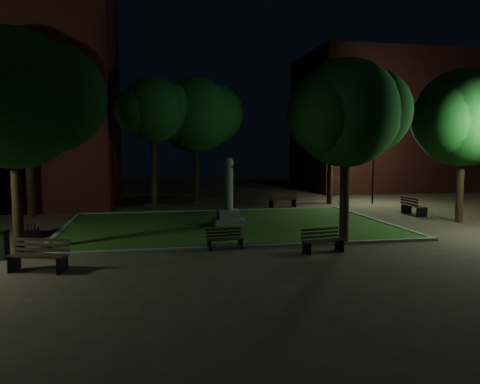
% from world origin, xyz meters
% --- Properties ---
extents(ground, '(80.00, 80.00, 0.00)m').
position_xyz_m(ground, '(0.00, 0.00, 0.00)').
color(ground, '#443627').
extents(lawn, '(15.00, 10.00, 0.08)m').
position_xyz_m(lawn, '(0.00, 2.00, 0.04)').
color(lawn, '#285116').
rests_on(lawn, ground).
extents(lawn_kerb, '(15.40, 10.40, 0.12)m').
position_xyz_m(lawn_kerb, '(0.00, 2.00, 0.06)').
color(lawn_kerb, slate).
rests_on(lawn_kerb, ground).
extents(monument, '(1.40, 1.40, 3.20)m').
position_xyz_m(monument, '(0.00, 2.00, 0.96)').
color(monument, gray).
rests_on(monument, lawn).
extents(building_far, '(16.00, 10.00, 12.00)m').
position_xyz_m(building_far, '(18.00, 20.00, 6.00)').
color(building_far, '#561C16').
rests_on(building_far, ground).
extents(tree_west, '(5.97, 4.87, 7.86)m').
position_xyz_m(tree_west, '(-8.16, -2.43, 5.42)').
color(tree_west, black).
rests_on(tree_west, ground).
extents(tree_north_wl, '(4.79, 3.91, 7.95)m').
position_xyz_m(tree_north_wl, '(-3.35, 8.79, 5.98)').
color(tree_north_wl, black).
rests_on(tree_north_wl, ground).
extents(tree_ne, '(5.51, 4.49, 7.45)m').
position_xyz_m(tree_ne, '(8.27, 9.67, 5.20)').
color(tree_ne, black).
rests_on(tree_ne, ground).
extents(tree_east, '(5.94, 4.85, 7.66)m').
position_xyz_m(tree_east, '(11.74, 0.96, 5.23)').
color(tree_east, black).
rests_on(tree_east, ground).
extents(tree_se, '(5.09, 4.15, 7.15)m').
position_xyz_m(tree_se, '(3.83, -2.99, 5.06)').
color(tree_se, black).
rests_on(tree_se, ground).
extents(tree_nw, '(6.47, 5.28, 9.75)m').
position_xyz_m(tree_nw, '(-9.97, 6.94, 7.10)').
color(tree_nw, black).
rests_on(tree_nw, ground).
extents(tree_far_north, '(5.87, 4.79, 8.23)m').
position_xyz_m(tree_far_north, '(-0.67, 10.03, 5.83)').
color(tree_far_north, black).
rests_on(tree_far_north, ground).
extents(lamppost_nw, '(1.18, 0.28, 4.15)m').
position_xyz_m(lamppost_nw, '(-11.50, 8.99, 2.93)').
color(lamppost_nw, black).
rests_on(lamppost_nw, ground).
extents(lamppost_ne, '(1.18, 0.28, 4.38)m').
position_xyz_m(lamppost_ne, '(10.99, 9.10, 3.07)').
color(lamppost_ne, black).
rests_on(lamppost_ne, ground).
extents(bench_near_left, '(1.41, 0.63, 0.75)m').
position_xyz_m(bench_near_left, '(-0.98, -3.04, 0.35)').
color(bench_near_left, black).
rests_on(bench_near_left, ground).
extents(bench_near_right, '(1.61, 0.80, 0.85)m').
position_xyz_m(bench_near_right, '(2.39, -4.23, 0.40)').
color(bench_near_right, black).
rests_on(bench_near_right, ground).
extents(bench_west_near, '(1.88, 1.13, 0.97)m').
position_xyz_m(bench_west_near, '(-7.01, -5.09, 0.46)').
color(bench_west_near, black).
rests_on(bench_west_near, ground).
extents(bench_left_side, '(0.81, 1.58, 0.83)m').
position_xyz_m(bench_left_side, '(-8.57, 0.94, 0.39)').
color(bench_left_side, black).
rests_on(bench_left_side, ground).
extents(bench_right_side, '(0.66, 1.84, 1.00)m').
position_xyz_m(bench_right_side, '(10.76, 3.76, 0.47)').
color(bench_right_side, black).
rests_on(bench_right_side, ground).
extents(bench_far_side, '(1.81, 0.80, 0.96)m').
position_xyz_m(bench_far_side, '(4.55, 8.37, 0.45)').
color(bench_far_side, black).
rests_on(bench_far_side, ground).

